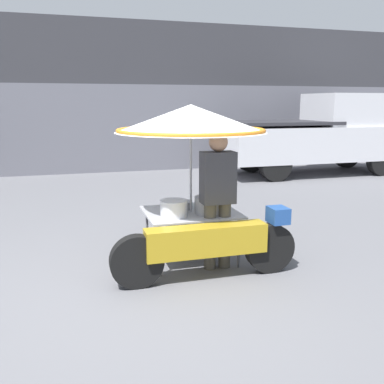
# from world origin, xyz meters

# --- Properties ---
(ground_plane) EXTENTS (36.00, 36.00, 0.00)m
(ground_plane) POSITION_xyz_m (0.00, 0.00, 0.00)
(ground_plane) COLOR slate
(shopfront_building) EXTENTS (28.00, 2.06, 4.10)m
(shopfront_building) POSITION_xyz_m (0.00, 8.81, 2.04)
(shopfront_building) COLOR #38383D
(shopfront_building) RESTS_ON ground
(vendor_motorcycle_cart) EXTENTS (2.09, 1.76, 1.88)m
(vendor_motorcycle_cart) POSITION_xyz_m (0.54, 0.51, 1.43)
(vendor_motorcycle_cart) COLOR black
(vendor_motorcycle_cart) RESTS_ON ground
(vendor_person) EXTENTS (0.38, 0.22, 1.58)m
(vendor_person) POSITION_xyz_m (0.76, 0.27, 0.88)
(vendor_person) COLOR #4C473D
(vendor_person) RESTS_ON ground
(pickup_truck) EXTENTS (5.20, 1.78, 2.15)m
(pickup_truck) POSITION_xyz_m (5.75, 5.98, 1.03)
(pickup_truck) COLOR black
(pickup_truck) RESTS_ON ground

